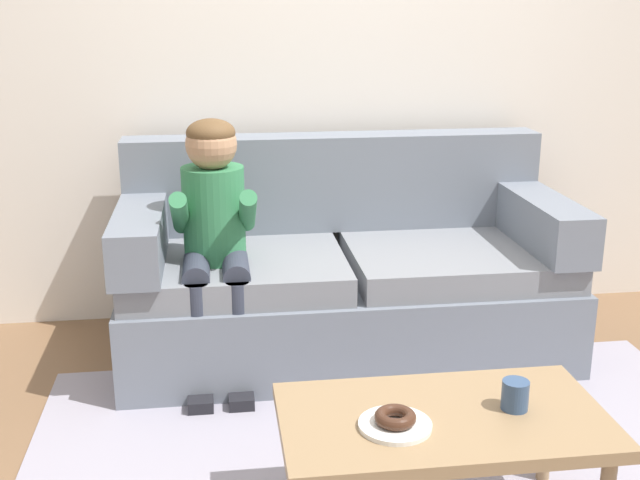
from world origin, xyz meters
name	(u,v)px	position (x,y,z in m)	size (l,w,h in m)	color
ground	(390,442)	(0.00, 0.00, 0.00)	(10.00, 10.00, 0.00)	brown
wall_back	(334,34)	(0.00, 1.40, 1.40)	(8.00, 0.10, 2.80)	silver
area_rug	(406,480)	(0.00, -0.25, 0.01)	(2.61, 1.93, 0.01)	#9993A3
couch	(343,277)	(-0.04, 0.85, 0.35)	(1.97, 0.90, 0.95)	slate
coffee_table	(443,428)	(0.04, -0.52, 0.35)	(0.96, 0.53, 0.40)	#937551
person_child	(214,226)	(-0.61, 0.64, 0.67)	(0.34, 0.58, 1.10)	#337A4C
plate	(395,425)	(-0.12, -0.57, 0.40)	(0.21, 0.21, 0.01)	white
donut	(395,417)	(-0.12, -0.57, 0.43)	(0.12, 0.12, 0.04)	#422619
mug	(515,395)	(0.25, -0.51, 0.44)	(0.08, 0.08, 0.09)	#334C72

